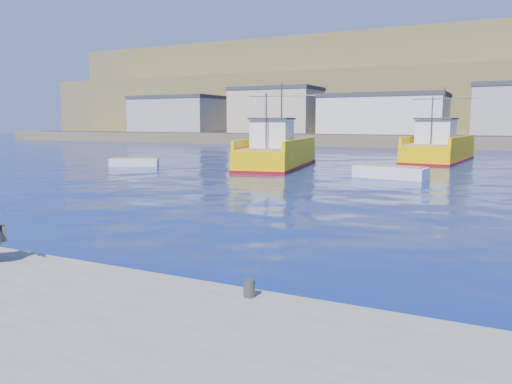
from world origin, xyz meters
The scene contains 7 objects.
ground centered at (0.00, 0.00, 0.00)m, with size 260.00×260.00×0.00m, color #070F52.
dock_bollards centered at (0.60, -3.40, 0.65)m, with size 36.20×0.20×0.30m.
far_shore centered at (0.00, 109.20, 8.98)m, with size 200.00×81.00×24.00m.
trawler_yellow_a centered at (-8.93, 24.53, 1.06)m, with size 5.78×12.09×6.55m.
trawler_yellow_b centered at (1.57, 36.11, 1.08)m, with size 5.65×12.27×6.60m.
skiff_left centered at (-19.16, 20.05, 0.26)m, with size 3.85×2.92×0.80m.
skiff_mid centered at (0.54, 20.47, 0.31)m, with size 4.61×2.28×0.96m.
Camera 1 is at (6.71, -10.63, 3.44)m, focal length 35.00 mm.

